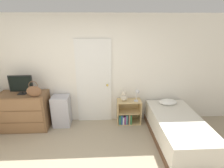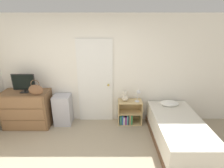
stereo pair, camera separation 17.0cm
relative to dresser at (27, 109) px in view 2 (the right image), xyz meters
name	(u,v)px [view 2 (the right image)]	position (x,y,z in m)	size (l,w,h in m)	color
wall_back	(88,71)	(1.43, 0.32, 0.84)	(10.00, 0.06, 2.55)	white
door_closed	(95,82)	(1.59, 0.26, 0.58)	(0.83, 0.09, 2.02)	white
dresser	(27,109)	(0.00, 0.00, 0.00)	(1.06, 0.53, 0.86)	brown
tv	(23,83)	(0.02, 0.00, 0.65)	(0.50, 0.16, 0.42)	black
handbag	(35,90)	(0.35, -0.18, 0.56)	(0.32, 0.10, 0.35)	brown
storage_bin	(62,110)	(0.81, 0.08, -0.06)	(0.40, 0.36, 0.74)	#ADADB7
bookshelf	(128,114)	(2.39, 0.10, -0.20)	(0.57, 0.32, 0.59)	tan
teddy_bear	(124,97)	(2.30, 0.11, 0.27)	(0.16, 0.16, 0.25)	beige
desk_lamp	(138,93)	(2.60, 0.06, 0.37)	(0.12, 0.12, 0.30)	silver
bed	(177,131)	(3.33, -0.65, -0.16)	(0.95, 1.86, 0.64)	brown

